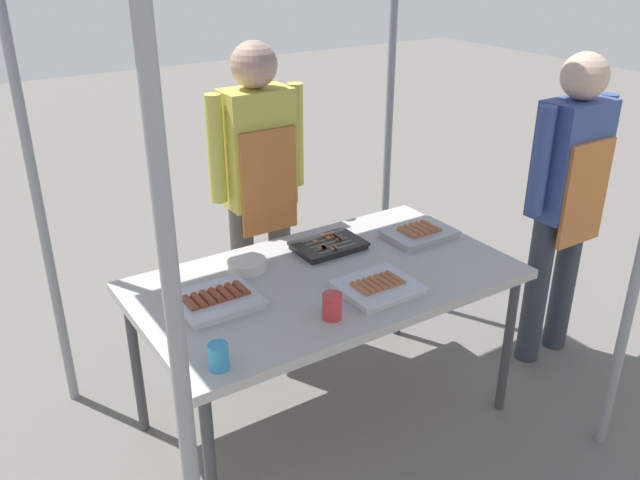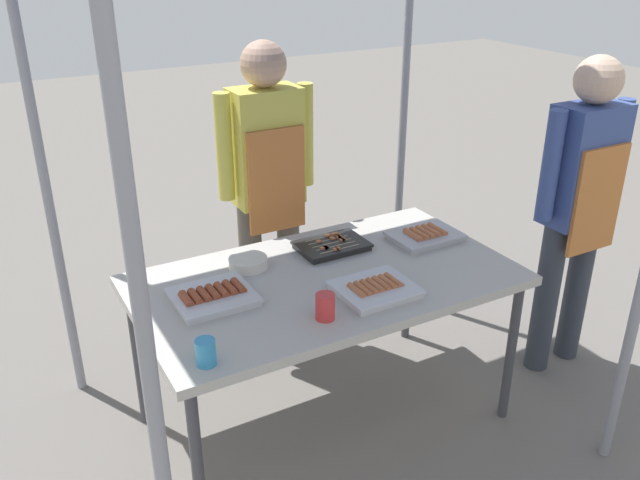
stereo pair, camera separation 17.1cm
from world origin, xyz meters
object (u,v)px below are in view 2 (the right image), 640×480
object	(u,v)px
tray_spring_rolls	(375,289)
condiment_bowl	(248,263)
tray_meat_skewers	(332,246)
tray_pork_links	(425,236)
drink_cup_near_edge	(325,307)
stall_table	(326,287)
vendor_woman	(268,175)
drink_cup_by_wok	(206,352)
tray_grilled_sausages	(213,296)
customer_nearby	(579,195)

from	to	relation	value
tray_spring_rolls	condiment_bowl	distance (m)	0.58
tray_meat_skewers	tray_pork_links	xyz separation A→B (m)	(0.44, -0.12, 0.00)
condiment_bowl	drink_cup_near_edge	world-z (taller)	drink_cup_near_edge
tray_pork_links	drink_cup_near_edge	size ratio (longest dim) A/B	3.17
stall_table	drink_cup_near_edge	xyz separation A→B (m)	(-0.17, -0.29, 0.10)
tray_spring_rolls	drink_cup_near_edge	size ratio (longest dim) A/B	3.03
stall_table	drink_cup_near_edge	bearing A→B (deg)	-120.01
condiment_bowl	vendor_woman	bearing A→B (deg)	56.27
tray_meat_skewers	drink_cup_near_edge	xyz separation A→B (m)	(-0.33, -0.51, 0.03)
tray_spring_rolls	drink_cup_by_wok	world-z (taller)	drink_cup_by_wok
tray_grilled_sausages	customer_nearby	size ratio (longest dim) A/B	0.20
drink_cup_by_wok	customer_nearby	bearing A→B (deg)	5.10
tray_meat_skewers	drink_cup_by_wok	world-z (taller)	drink_cup_by_wok
tray_pork_links	tray_spring_rolls	bearing A→B (deg)	-147.17
tray_meat_skewers	vendor_woman	size ratio (longest dim) A/B	0.20
vendor_woman	tray_pork_links	bearing A→B (deg)	128.67
tray_meat_skewers	condiment_bowl	bearing A→B (deg)	177.38
drink_cup_near_edge	customer_nearby	xyz separation A→B (m)	(1.45, 0.11, 0.14)
drink_cup_near_edge	tray_spring_rolls	bearing A→B (deg)	14.62
drink_cup_by_wok	condiment_bowl	bearing A→B (deg)	55.19
vendor_woman	tray_spring_rolls	bearing A→B (deg)	91.35
tray_pork_links	tray_spring_rolls	xyz separation A→B (m)	(-0.49, -0.32, -0.00)
tray_meat_skewers	tray_spring_rolls	bearing A→B (deg)	-96.90
tray_grilled_sausages	condiment_bowl	world-z (taller)	tray_grilled_sausages
customer_nearby	tray_pork_links	bearing A→B (deg)	158.33
customer_nearby	drink_cup_by_wok	bearing A→B (deg)	-174.90
tray_spring_rolls	tray_grilled_sausages	bearing A→B (deg)	156.41
tray_meat_skewers	tray_pork_links	size ratio (longest dim) A/B	0.98
tray_pork_links	condiment_bowl	xyz separation A→B (m)	(-0.85, 0.14, 0.00)
drink_cup_by_wok	drink_cup_near_edge	bearing A→B (deg)	7.04
tray_meat_skewers	tray_spring_rolls	world-z (taller)	tray_spring_rolls
stall_table	vendor_woman	xyz separation A→B (m)	(0.08, 0.74, 0.27)
tray_meat_skewers	condiment_bowl	xyz separation A→B (m)	(-0.41, 0.02, 0.01)
condiment_bowl	vendor_woman	xyz separation A→B (m)	(0.33, 0.50, 0.19)
stall_table	tray_pork_links	size ratio (longest dim) A/B	4.94
tray_meat_skewers	vendor_woman	world-z (taller)	vendor_woman
tray_pork_links	tray_spring_rolls	size ratio (longest dim) A/B	1.04
condiment_bowl	vendor_woman	world-z (taller)	vendor_woman
tray_pork_links	drink_cup_near_edge	bearing A→B (deg)	-153.07
tray_pork_links	vendor_woman	bearing A→B (deg)	128.67
tray_grilled_sausages	tray_meat_skewers	bearing A→B (deg)	15.63
tray_meat_skewers	drink_cup_near_edge	size ratio (longest dim) A/B	3.11
drink_cup_near_edge	stall_table	bearing A→B (deg)	59.99
tray_spring_rolls	customer_nearby	size ratio (longest dim) A/B	0.19
condiment_bowl	customer_nearby	distance (m)	1.60
tray_grilled_sausages	vendor_woman	size ratio (longest dim) A/B	0.19
tray_grilled_sausages	condiment_bowl	xyz separation A→B (m)	(0.24, 0.20, 0.00)
tray_spring_rolls	drink_cup_by_wok	distance (m)	0.78
tray_meat_skewers	tray_spring_rolls	distance (m)	0.44
tray_meat_skewers	customer_nearby	size ratio (longest dim) A/B	0.20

